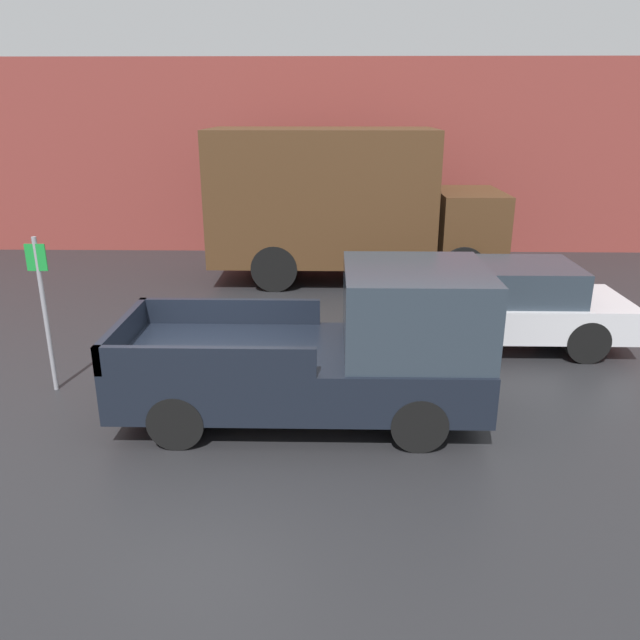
# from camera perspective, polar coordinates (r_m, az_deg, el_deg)

# --- Properties ---
(ground_plane) EXTENTS (60.00, 60.00, 0.00)m
(ground_plane) POSITION_cam_1_polar(r_m,az_deg,el_deg) (9.12, -11.09, -8.84)
(ground_plane) COLOR #232326
(building_wall) EXTENTS (28.00, 0.15, 5.48)m
(building_wall) POSITION_cam_1_polar(r_m,az_deg,el_deg) (18.80, -4.75, 14.54)
(building_wall) COLOR brown
(building_wall) RESTS_ON ground
(pickup_truck) EXTENTS (5.02, 2.11, 2.17)m
(pickup_truck) POSITION_cam_1_polar(r_m,az_deg,el_deg) (8.66, 1.50, -2.74)
(pickup_truck) COLOR black
(pickup_truck) RESTS_ON ground
(car) EXTENTS (4.87, 1.85, 1.53)m
(car) POSITION_cam_1_polar(r_m,az_deg,el_deg) (11.76, 15.47, 1.47)
(car) COLOR silver
(car) RESTS_ON ground
(delivery_truck) EXTENTS (7.10, 2.56, 3.68)m
(delivery_truck) POSITION_cam_1_polar(r_m,az_deg,el_deg) (15.62, 1.97, 10.81)
(delivery_truck) COLOR #472D19
(delivery_truck) RESTS_ON ground
(parking_sign) EXTENTS (0.30, 0.07, 2.42)m
(parking_sign) POSITION_cam_1_polar(r_m,az_deg,el_deg) (10.19, -23.92, 1.13)
(parking_sign) COLOR gray
(parking_sign) RESTS_ON ground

